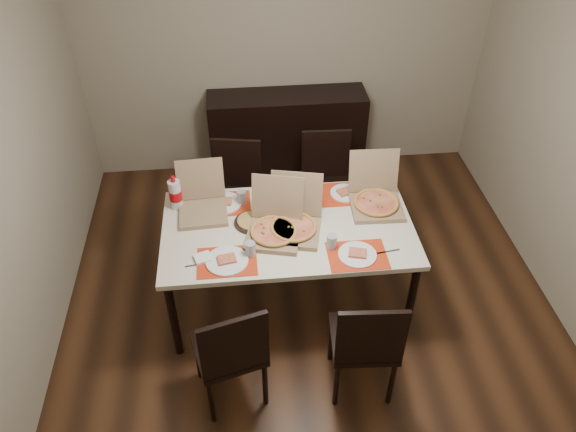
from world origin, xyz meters
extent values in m
cube|color=#432614|center=(0.00, 0.00, -0.01)|extent=(3.80, 4.00, 0.02)
cube|color=gray|center=(0.00, 2.01, 1.30)|extent=(3.80, 0.02, 2.60)
cube|color=gray|center=(-1.91, 0.00, 1.30)|extent=(0.02, 4.00, 2.60)
cube|color=black|center=(0.00, 1.78, 0.45)|extent=(1.50, 0.40, 0.90)
cube|color=beige|center=(-0.16, 0.08, 0.73)|extent=(1.80, 1.00, 0.04)
cylinder|color=black|center=(-1.00, -0.36, 0.35)|extent=(0.06, 0.06, 0.71)
cylinder|color=black|center=(0.68, -0.36, 0.35)|extent=(0.06, 0.06, 0.71)
cylinder|color=black|center=(-1.00, 0.52, 0.35)|extent=(0.06, 0.06, 0.71)
cylinder|color=black|center=(0.68, 0.52, 0.35)|extent=(0.06, 0.06, 0.71)
cube|color=black|center=(-0.63, -0.71, 0.45)|extent=(0.51, 0.51, 0.04)
cube|color=black|center=(-0.58, -0.89, 0.70)|extent=(0.41, 0.14, 0.46)
cylinder|color=black|center=(-0.76, -0.93, 0.21)|extent=(0.04, 0.04, 0.43)
cylinder|color=black|center=(-0.41, -0.84, 0.21)|extent=(0.04, 0.04, 0.43)
cylinder|color=black|center=(-0.85, -0.58, 0.21)|extent=(0.04, 0.04, 0.43)
cylinder|color=black|center=(-0.50, -0.49, 0.21)|extent=(0.04, 0.04, 0.43)
cube|color=black|center=(0.24, -0.72, 0.45)|extent=(0.45, 0.45, 0.04)
cube|color=black|center=(0.23, -0.91, 0.70)|extent=(0.42, 0.06, 0.46)
cylinder|color=black|center=(0.05, -0.89, 0.21)|extent=(0.04, 0.04, 0.43)
cylinder|color=black|center=(0.41, -0.91, 0.21)|extent=(0.04, 0.04, 0.43)
cylinder|color=black|center=(0.08, -0.53, 0.21)|extent=(0.04, 0.04, 0.43)
cylinder|color=black|center=(0.44, -0.56, 0.21)|extent=(0.04, 0.04, 0.43)
cube|color=black|center=(-0.54, 0.81, 0.45)|extent=(0.49, 0.49, 0.04)
cube|color=black|center=(-0.51, 1.00, 0.70)|extent=(0.42, 0.10, 0.46)
cylinder|color=black|center=(-0.33, 0.96, 0.21)|extent=(0.04, 0.04, 0.43)
cylinder|color=black|center=(-0.68, 1.02, 0.21)|extent=(0.04, 0.04, 0.43)
cylinder|color=black|center=(-0.39, 0.61, 0.21)|extent=(0.04, 0.04, 0.43)
cylinder|color=black|center=(-0.75, 0.67, 0.21)|extent=(0.04, 0.04, 0.43)
cube|color=black|center=(0.26, 0.87, 0.45)|extent=(0.44, 0.44, 0.04)
cube|color=black|center=(0.26, 1.06, 0.70)|extent=(0.42, 0.05, 0.46)
cylinder|color=black|center=(0.44, 1.05, 0.21)|extent=(0.04, 0.04, 0.43)
cylinder|color=black|center=(0.08, 1.06, 0.21)|extent=(0.04, 0.04, 0.43)
cylinder|color=black|center=(0.43, 0.69, 0.21)|extent=(0.04, 0.04, 0.43)
cylinder|color=black|center=(0.07, 0.70, 0.21)|extent=(0.04, 0.04, 0.43)
cube|color=red|center=(-0.61, -0.23, 0.75)|extent=(0.40, 0.30, 0.00)
cylinder|color=white|center=(-0.61, -0.23, 0.76)|extent=(0.29, 0.29, 0.01)
cube|color=tan|center=(-0.61, -0.23, 0.78)|extent=(0.13, 0.11, 0.02)
cylinder|color=#9899A1|center=(-0.45, -0.18, 0.81)|extent=(0.07, 0.07, 0.11)
cube|color=#B2B2B7|center=(-0.79, -0.24, 0.75)|extent=(0.20, 0.04, 0.00)
cube|color=white|center=(-0.77, -0.19, 0.76)|extent=(0.13, 0.13, 0.02)
cube|color=red|center=(0.27, -0.26, 0.75)|extent=(0.40, 0.30, 0.00)
cylinder|color=white|center=(0.27, -0.26, 0.76)|extent=(0.26, 0.26, 0.01)
cube|color=tan|center=(0.27, -0.26, 0.78)|extent=(0.14, 0.12, 0.02)
cylinder|color=#9899A1|center=(0.11, -0.17, 0.81)|extent=(0.07, 0.07, 0.11)
cube|color=#B2B2B7|center=(0.47, -0.25, 0.75)|extent=(0.20, 0.04, 0.00)
cube|color=red|center=(-0.62, 0.39, 0.75)|extent=(0.40, 0.30, 0.00)
cylinder|color=white|center=(-0.62, 0.39, 0.76)|extent=(0.27, 0.27, 0.01)
cube|color=tan|center=(-0.62, 0.39, 0.78)|extent=(0.13, 0.10, 0.02)
cylinder|color=#9899A1|center=(-0.48, 0.39, 0.81)|extent=(0.07, 0.07, 0.11)
cube|color=#B2B2B7|center=(-0.78, 0.43, 0.75)|extent=(0.20, 0.04, 0.00)
cube|color=white|center=(-0.78, 0.43, 0.76)|extent=(0.13, 0.13, 0.02)
cube|color=red|center=(0.31, 0.42, 0.75)|extent=(0.40, 0.30, 0.00)
cylinder|color=white|center=(0.31, 0.42, 0.76)|extent=(0.23, 0.23, 0.01)
cube|color=tan|center=(0.31, 0.42, 0.78)|extent=(0.14, 0.13, 0.02)
cylinder|color=#9899A1|center=(0.09, 0.39, 0.81)|extent=(0.07, 0.07, 0.11)
cube|color=#B2B2B7|center=(0.47, 0.39, 0.75)|extent=(0.20, 0.04, 0.00)
cube|color=white|center=(-0.05, 0.07, 0.76)|extent=(0.16, 0.16, 0.02)
cube|color=#886D4E|center=(-0.13, 0.02, 0.77)|extent=(0.44, 0.44, 0.04)
cube|color=#886D4E|center=(-0.09, 0.20, 0.96)|extent=(0.38, 0.16, 0.33)
cylinder|color=tan|center=(-0.13, 0.02, 0.80)|extent=(0.38, 0.38, 0.02)
cube|color=#886D4E|center=(0.51, 0.23, 0.77)|extent=(0.39, 0.39, 0.04)
cube|color=#886D4E|center=(0.52, 0.42, 0.96)|extent=(0.38, 0.10, 0.34)
cylinder|color=tan|center=(0.51, 0.23, 0.80)|extent=(0.33, 0.33, 0.02)
cube|color=#886D4E|center=(-0.77, 0.29, 0.77)|extent=(0.36, 0.36, 0.03)
cube|color=#886D4E|center=(-0.78, 0.46, 0.94)|extent=(0.35, 0.09, 0.31)
cube|color=#886D4E|center=(-0.27, -0.01, 0.77)|extent=(0.44, 0.44, 0.04)
cube|color=#886D4E|center=(-0.23, 0.17, 0.96)|extent=(0.38, 0.17, 0.33)
cylinder|color=tan|center=(-0.27, -0.01, 0.80)|extent=(0.38, 0.38, 0.02)
cylinder|color=black|center=(-0.42, 0.15, 0.76)|extent=(0.26, 0.26, 0.01)
cylinder|color=tan|center=(-0.42, 0.15, 0.77)|extent=(0.22, 0.22, 0.02)
imported|color=white|center=(-0.07, 0.29, 0.76)|extent=(0.13, 0.13, 0.03)
cylinder|color=silver|center=(-0.97, 0.39, 0.87)|extent=(0.09, 0.09, 0.24)
cylinder|color=#AF080D|center=(-0.97, 0.39, 0.86)|extent=(0.09, 0.09, 0.08)
cylinder|color=#AF080D|center=(-0.97, 0.39, 1.01)|extent=(0.03, 0.03, 0.05)
camera|label=1|loc=(-0.47, -2.94, 3.38)|focal=35.00mm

